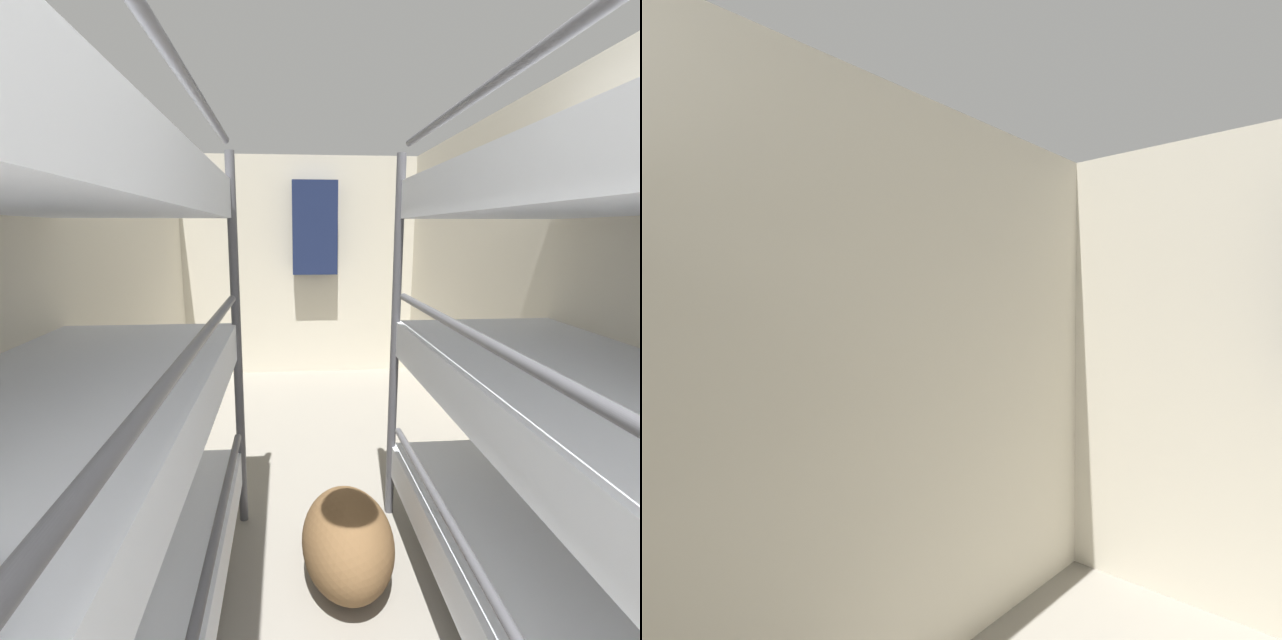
{
  "view_description": "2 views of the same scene",
  "coord_description": "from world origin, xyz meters",
  "views": [
    {
      "loc": [
        -0.15,
        0.43,
        1.48
      ],
      "look_at": [
        0.09,
        3.41,
        0.85
      ],
      "focal_mm": 24.0,
      "sensor_mm": 36.0,
      "label": 1
    },
    {
      "loc": [
        0.19,
        2.36,
        1.41
      ],
      "look_at": [
        -0.71,
        3.35,
        1.38
      ],
      "focal_mm": 28.0,
      "sensor_mm": 36.0,
      "label": 2
    }
  ],
  "objects": [
    {
      "name": "duffel_bag",
      "position": [
        0.09,
        1.99,
        0.19
      ],
      "size": [
        0.39,
        0.54,
        0.39
      ],
      "color": "brown",
      "rests_on": "ground_plane"
    },
    {
      "name": "bunk_stack_right_near",
      "position": [
        0.78,
        1.45,
        0.97
      ],
      "size": [
        0.81,
        1.91,
        1.86
      ],
      "color": "#4C4C51",
      "rests_on": "ground_plane"
    },
    {
      "name": "hanging_coat",
      "position": [
        0.15,
        4.7,
        1.5
      ],
      "size": [
        0.44,
        0.12,
        0.9
      ],
      "color": "#192347"
    },
    {
      "name": "wall_left",
      "position": [
        -1.21,
        2.41,
        1.1
      ],
      "size": [
        0.06,
        4.94,
        2.2
      ],
      "color": "beige",
      "rests_on": "ground_plane"
    },
    {
      "name": "bunk_stack_left_near",
      "position": [
        -0.78,
        1.45,
        0.97
      ],
      "size": [
        0.81,
        1.91,
        1.86
      ],
      "color": "#4C4C51",
      "rests_on": "ground_plane"
    },
    {
      "name": "wall_back",
      "position": [
        0.0,
        4.85,
        1.1
      ],
      "size": [
        2.47,
        0.06,
        2.2
      ],
      "color": "beige",
      "rests_on": "ground_plane"
    },
    {
      "name": "wall_right",
      "position": [
        1.21,
        2.41,
        1.1
      ],
      "size": [
        0.06,
        4.94,
        2.2
      ],
      "color": "beige",
      "rests_on": "ground_plane"
    }
  ]
}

